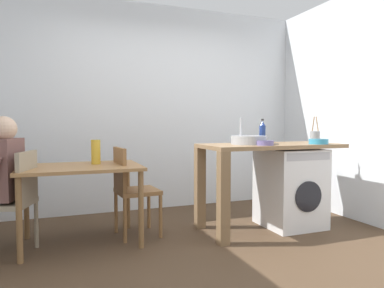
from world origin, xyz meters
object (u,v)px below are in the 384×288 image
(bottle_tall_green, at_px, (262,132))
(mixing_bowl, at_px, (265,143))
(utensil_crock, at_px, (315,136))
(chair_opposite, at_px, (130,186))
(dining_table, at_px, (81,176))
(colander, at_px, (318,141))
(washing_machine, at_px, (290,187))
(vase, at_px, (96,152))
(chair_person_seat, at_px, (15,197))

(bottle_tall_green, distance_m, mixing_bowl, 0.43)
(utensil_crock, bearing_deg, chair_opposite, 173.84)
(bottle_tall_green, bearing_deg, dining_table, 178.16)
(dining_table, distance_m, colander, 2.45)
(washing_machine, xyz_separation_m, mixing_bowl, (-0.46, -0.20, 0.52))
(bottle_tall_green, xyz_separation_m, mixing_bowl, (-0.21, -0.37, -0.10))
(mixing_bowl, height_order, utensil_crock, utensil_crock)
(utensil_crock, xyz_separation_m, vase, (-2.42, 0.28, -0.13))
(mixing_bowl, height_order, colander, colander)
(bottle_tall_green, bearing_deg, utensil_crock, -10.86)
(chair_opposite, height_order, utensil_crock, utensil_crock)
(dining_table, xyz_separation_m, washing_machine, (2.20, -0.23, -0.21))
(chair_opposite, relative_size, colander, 4.50)
(chair_person_seat, distance_m, utensil_crock, 3.15)
(washing_machine, bearing_deg, chair_opposite, 170.84)
(washing_machine, xyz_separation_m, bottle_tall_green, (-0.26, 0.17, 0.61))
(dining_table, relative_size, colander, 5.50)
(colander, bearing_deg, vase, 166.14)
(chair_opposite, xyz_separation_m, utensil_crock, (2.09, -0.23, 0.48))
(chair_person_seat, relative_size, utensil_crock, 3.00)
(chair_person_seat, relative_size, washing_machine, 1.05)
(dining_table, xyz_separation_m, colander, (2.39, -0.45, 0.31))
(washing_machine, bearing_deg, colander, -49.26)
(chair_opposite, distance_m, bottle_tall_green, 1.57)
(chair_person_seat, height_order, washing_machine, chair_person_seat)
(dining_table, distance_m, utensil_crock, 2.60)
(chair_opposite, bearing_deg, washing_machine, 75.89)
(dining_table, bearing_deg, washing_machine, -6.08)
(chair_opposite, bearing_deg, bottle_tall_green, 80.93)
(washing_machine, height_order, colander, colander)
(dining_table, relative_size, mixing_bowl, 6.20)
(chair_person_seat, height_order, chair_opposite, same)
(chair_person_seat, bearing_deg, mixing_bowl, -80.39)
(chair_opposite, relative_size, mixing_bowl, 5.08)
(dining_table, bearing_deg, colander, -10.72)
(chair_opposite, distance_m, mixing_bowl, 1.42)
(bottle_tall_green, bearing_deg, washing_machine, -33.81)
(chair_person_seat, relative_size, colander, 4.50)
(chair_opposite, bearing_deg, chair_person_seat, -85.76)
(bottle_tall_green, xyz_separation_m, colander, (0.44, -0.39, -0.09))
(chair_opposite, height_order, vase, vase)
(dining_table, height_order, vase, vase)
(washing_machine, height_order, bottle_tall_green, bottle_tall_green)
(mixing_bowl, distance_m, vase, 1.68)
(bottle_tall_green, xyz_separation_m, vase, (-1.79, 0.16, -0.18))
(washing_machine, height_order, mixing_bowl, mixing_bowl)
(washing_machine, distance_m, mixing_bowl, 0.72)
(chair_person_seat, height_order, mixing_bowl, mixing_bowl)
(mixing_bowl, relative_size, utensil_crock, 0.59)
(bottle_tall_green, xyz_separation_m, utensil_crock, (0.62, -0.12, -0.05))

